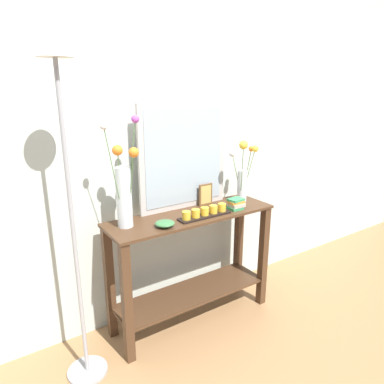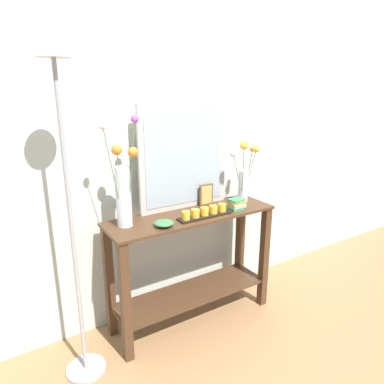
{
  "view_description": "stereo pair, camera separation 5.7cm",
  "coord_description": "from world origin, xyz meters",
  "px_view_note": "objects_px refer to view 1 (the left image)",
  "views": [
    {
      "loc": [
        -1.26,
        -1.9,
        1.67
      ],
      "look_at": [
        0.0,
        0.0,
        1.0
      ],
      "focal_mm": 32.55,
      "sensor_mm": 36.0,
      "label": 1
    },
    {
      "loc": [
        -1.21,
        -1.93,
        1.67
      ],
      "look_at": [
        0.0,
        0.0,
        1.0
      ],
      "focal_mm": 32.55,
      "sensor_mm": 36.0,
      "label": 2
    }
  ],
  "objects_px": {
    "tall_vase_left": "(124,189)",
    "vase_right": "(243,175)",
    "floor_lamp": "(66,167)",
    "mirror_leaning": "(184,157)",
    "decorative_bowl": "(165,223)",
    "console_table": "(192,257)",
    "picture_frame_small": "(206,195)",
    "candle_tray": "(205,213)",
    "book_stack": "(236,204)"
  },
  "relations": [
    {
      "from": "decorative_bowl",
      "to": "book_stack",
      "type": "xyz_separation_m",
      "value": [
        0.6,
        0.02,
        0.02
      ]
    },
    {
      "from": "decorative_bowl",
      "to": "floor_lamp",
      "type": "distance_m",
      "value": 0.71
    },
    {
      "from": "book_stack",
      "to": "floor_lamp",
      "type": "height_order",
      "value": "floor_lamp"
    },
    {
      "from": "tall_vase_left",
      "to": "decorative_bowl",
      "type": "bearing_deg",
      "value": -34.57
    },
    {
      "from": "mirror_leaning",
      "to": "decorative_bowl",
      "type": "bearing_deg",
      "value": -140.12
    },
    {
      "from": "candle_tray",
      "to": "picture_frame_small",
      "type": "bearing_deg",
      "value": 53.07
    },
    {
      "from": "tall_vase_left",
      "to": "decorative_bowl",
      "type": "relative_size",
      "value": 5.5
    },
    {
      "from": "mirror_leaning",
      "to": "picture_frame_small",
      "type": "xyz_separation_m",
      "value": [
        0.16,
        -0.04,
        -0.29
      ]
    },
    {
      "from": "tall_vase_left",
      "to": "candle_tray",
      "type": "height_order",
      "value": "tall_vase_left"
    },
    {
      "from": "book_stack",
      "to": "floor_lamp",
      "type": "distance_m",
      "value": 1.23
    },
    {
      "from": "tall_vase_left",
      "to": "book_stack",
      "type": "relative_size",
      "value": 5.8
    },
    {
      "from": "floor_lamp",
      "to": "mirror_leaning",
      "type": "bearing_deg",
      "value": 16.08
    },
    {
      "from": "vase_right",
      "to": "picture_frame_small",
      "type": "bearing_deg",
      "value": 162.48
    },
    {
      "from": "mirror_leaning",
      "to": "candle_tray",
      "type": "distance_m",
      "value": 0.43
    },
    {
      "from": "mirror_leaning",
      "to": "candle_tray",
      "type": "xyz_separation_m",
      "value": [
        0.01,
        -0.25,
        -0.35
      ]
    },
    {
      "from": "decorative_bowl",
      "to": "floor_lamp",
      "type": "bearing_deg",
      "value": 179.36
    },
    {
      "from": "console_table",
      "to": "tall_vase_left",
      "type": "height_order",
      "value": "tall_vase_left"
    },
    {
      "from": "mirror_leaning",
      "to": "picture_frame_small",
      "type": "relative_size",
      "value": 4.64
    },
    {
      "from": "picture_frame_small",
      "to": "decorative_bowl",
      "type": "xyz_separation_m",
      "value": [
        -0.47,
        -0.21,
        -0.06
      ]
    },
    {
      "from": "vase_right",
      "to": "floor_lamp",
      "type": "bearing_deg",
      "value": -174.85
    },
    {
      "from": "decorative_bowl",
      "to": "picture_frame_small",
      "type": "bearing_deg",
      "value": 24.5
    },
    {
      "from": "vase_right",
      "to": "candle_tray",
      "type": "relative_size",
      "value": 1.25
    },
    {
      "from": "mirror_leaning",
      "to": "book_stack",
      "type": "relative_size",
      "value": 6.3
    },
    {
      "from": "tall_vase_left",
      "to": "book_stack",
      "type": "distance_m",
      "value": 0.83
    },
    {
      "from": "decorative_bowl",
      "to": "floor_lamp",
      "type": "height_order",
      "value": "floor_lamp"
    },
    {
      "from": "console_table",
      "to": "mirror_leaning",
      "type": "relative_size",
      "value": 1.63
    },
    {
      "from": "mirror_leaning",
      "to": "decorative_bowl",
      "type": "relative_size",
      "value": 5.98
    },
    {
      "from": "mirror_leaning",
      "to": "floor_lamp",
      "type": "bearing_deg",
      "value": -163.92
    },
    {
      "from": "vase_right",
      "to": "picture_frame_small",
      "type": "xyz_separation_m",
      "value": [
        -0.28,
        0.09,
        -0.13
      ]
    },
    {
      "from": "decorative_bowl",
      "to": "floor_lamp",
      "type": "relative_size",
      "value": 0.07
    },
    {
      "from": "console_table",
      "to": "candle_tray",
      "type": "bearing_deg",
      "value": -65.91
    },
    {
      "from": "console_table",
      "to": "floor_lamp",
      "type": "relative_size",
      "value": 0.64
    },
    {
      "from": "console_table",
      "to": "book_stack",
      "type": "relative_size",
      "value": 10.27
    },
    {
      "from": "picture_frame_small",
      "to": "decorative_bowl",
      "type": "relative_size",
      "value": 1.29
    },
    {
      "from": "tall_vase_left",
      "to": "vase_right",
      "type": "bearing_deg",
      "value": -0.86
    },
    {
      "from": "tall_vase_left",
      "to": "decorative_bowl",
      "type": "xyz_separation_m",
      "value": [
        0.2,
        -0.14,
        -0.22
      ]
    },
    {
      "from": "console_table",
      "to": "candle_tray",
      "type": "xyz_separation_m",
      "value": [
        0.04,
        -0.09,
        0.36
      ]
    },
    {
      "from": "console_table",
      "to": "decorative_bowl",
      "type": "height_order",
      "value": "decorative_bowl"
    },
    {
      "from": "console_table",
      "to": "candle_tray",
      "type": "distance_m",
      "value": 0.38
    },
    {
      "from": "tall_vase_left",
      "to": "book_stack",
      "type": "bearing_deg",
      "value": -8.79
    },
    {
      "from": "console_table",
      "to": "mirror_leaning",
      "type": "bearing_deg",
      "value": 77.82
    },
    {
      "from": "decorative_bowl",
      "to": "floor_lamp",
      "type": "xyz_separation_m",
      "value": [
        -0.56,
        0.01,
        0.43
      ]
    },
    {
      "from": "vase_right",
      "to": "picture_frame_small",
      "type": "height_order",
      "value": "vase_right"
    },
    {
      "from": "console_table",
      "to": "tall_vase_left",
      "type": "bearing_deg",
      "value": 175.72
    },
    {
      "from": "vase_right",
      "to": "floor_lamp",
      "type": "relative_size",
      "value": 0.26
    },
    {
      "from": "console_table",
      "to": "decorative_bowl",
      "type": "distance_m",
      "value": 0.46
    },
    {
      "from": "floor_lamp",
      "to": "tall_vase_left",
      "type": "bearing_deg",
      "value": 20.25
    },
    {
      "from": "mirror_leaning",
      "to": "floor_lamp",
      "type": "distance_m",
      "value": 0.91
    },
    {
      "from": "tall_vase_left",
      "to": "mirror_leaning",
      "type": "bearing_deg",
      "value": 13.03
    },
    {
      "from": "floor_lamp",
      "to": "decorative_bowl",
      "type": "bearing_deg",
      "value": -0.64
    }
  ]
}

